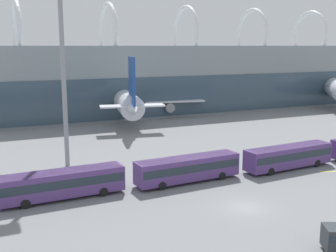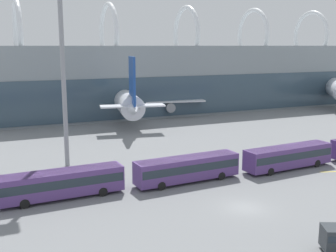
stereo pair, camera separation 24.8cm
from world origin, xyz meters
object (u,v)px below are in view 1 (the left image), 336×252
shuttle_bus_2 (188,167)px  floodlight_mast (62,40)px  airliner_parked_remote (332,86)px  airliner_at_gate_far (123,99)px  shuttle_bus_1 (63,182)px  shuttle_bus_3 (288,155)px

shuttle_bus_2 → floodlight_mast: 23.27m
airliner_parked_remote → floodlight_mast: (-79.26, -31.90, 11.77)m
airliner_at_gate_far → shuttle_bus_1: bearing=165.6°
airliner_parked_remote → shuttle_bus_3: 69.28m
airliner_parked_remote → shuttle_bus_3: bearing=-13.0°
floodlight_mast → airliner_at_gate_far: bearing=60.5°
floodlight_mast → shuttle_bus_1: bearing=-102.7°
shuttle_bus_2 → floodlight_mast: size_ratio=0.47×
airliner_parked_remote → shuttle_bus_3: (-52.35, -45.24, -3.38)m
airliner_parked_remote → floodlight_mast: size_ratio=1.16×
shuttle_bus_1 → shuttle_bus_3: 29.73m
airliner_at_gate_far → shuttle_bus_1: (-21.45, -45.46, -2.80)m
airliner_at_gate_far → shuttle_bus_2: airliner_at_gate_far is taller
shuttle_bus_3 → airliner_parked_remote: bearing=36.9°
airliner_at_gate_far → airliner_parked_remote: 60.63m
airliner_at_gate_far → airliner_parked_remote: airliner_at_gate_far is taller
shuttle_bus_3 → airliner_at_gate_far: bearing=96.2°
shuttle_bus_2 → shuttle_bus_1: bearing=175.2°
airliner_parked_remote → shuttle_bus_1: (-82.07, -44.39, -3.38)m
floodlight_mast → shuttle_bus_2: bearing=-46.9°
airliner_parked_remote → floodlight_mast: bearing=-31.9°
airliner_parked_remote → airliner_at_gate_far: bearing=-54.8°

